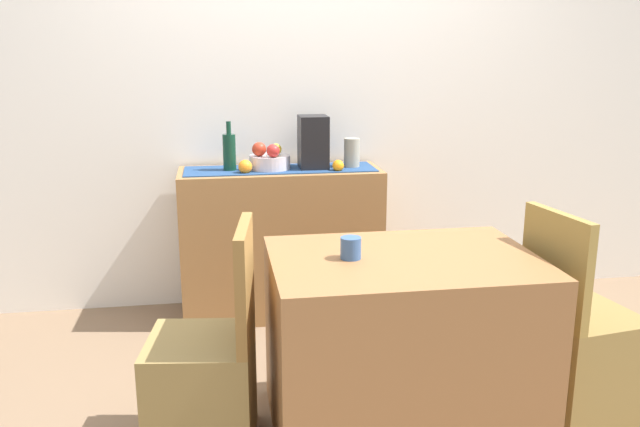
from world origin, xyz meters
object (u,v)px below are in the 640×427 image
(sideboard_console, at_px, (281,242))
(fruit_bowl, at_px, (270,162))
(wine_bottle, at_px, (229,152))
(chair_near_window, at_px, (206,382))
(chair_by_corner, at_px, (579,354))
(coffee_cup, at_px, (351,248))
(dining_table, at_px, (402,344))
(ceramic_vase, at_px, (352,153))
(coffee_maker, at_px, (313,142))

(sideboard_console, height_order, fruit_bowl, fruit_bowl)
(wine_bottle, height_order, chair_near_window, wine_bottle)
(chair_by_corner, bearing_deg, coffee_cup, 179.28)
(sideboard_console, height_order, dining_table, sideboard_console)
(wine_bottle, xyz_separation_m, ceramic_vase, (0.70, -0.00, -0.02))
(coffee_cup, distance_m, chair_by_corner, 1.12)
(fruit_bowl, relative_size, coffee_maker, 0.76)
(wine_bottle, distance_m, coffee_cup, 1.37)
(sideboard_console, relative_size, dining_table, 1.09)
(fruit_bowl, distance_m, coffee_cup, 1.31)
(coffee_maker, bearing_deg, sideboard_console, 180.00)
(wine_bottle, height_order, coffee_cup, wine_bottle)
(coffee_maker, relative_size, chair_by_corner, 0.33)
(dining_table, height_order, chair_by_corner, chair_by_corner)
(fruit_bowl, xyz_separation_m, coffee_maker, (0.25, 0.00, 0.11))
(fruit_bowl, relative_size, ceramic_vase, 1.36)
(dining_table, xyz_separation_m, coffee_cup, (-0.21, 0.01, 0.41))
(wine_bottle, bearing_deg, sideboard_console, -0.00)
(dining_table, bearing_deg, fruit_bowl, 107.63)
(dining_table, xyz_separation_m, chair_near_window, (-0.79, -0.00, -0.10))
(fruit_bowl, height_order, wine_bottle, wine_bottle)
(coffee_maker, distance_m, dining_table, 1.46)
(sideboard_console, distance_m, coffee_maker, 0.61)
(sideboard_console, bearing_deg, chair_by_corner, -48.75)
(dining_table, xyz_separation_m, chair_by_corner, (0.79, -0.00, -0.10))
(chair_near_window, bearing_deg, dining_table, 0.15)
(coffee_maker, distance_m, ceramic_vase, 0.23)
(sideboard_console, bearing_deg, coffee_cup, -83.68)
(sideboard_console, xyz_separation_m, coffee_maker, (0.19, 0.00, 0.58))
(fruit_bowl, height_order, coffee_maker, coffee_maker)
(sideboard_console, xyz_separation_m, ceramic_vase, (0.41, 0.00, 0.52))
(fruit_bowl, relative_size, chair_near_window, 0.26)
(fruit_bowl, bearing_deg, chair_by_corner, -47.34)
(chair_near_window, distance_m, chair_by_corner, 1.57)
(ceramic_vase, height_order, dining_table, ceramic_vase)
(coffee_maker, bearing_deg, fruit_bowl, 180.00)
(fruit_bowl, relative_size, chair_by_corner, 0.26)
(ceramic_vase, bearing_deg, chair_near_window, -123.01)
(coffee_maker, relative_size, coffee_cup, 3.52)
(ceramic_vase, distance_m, chair_near_window, 1.69)
(ceramic_vase, bearing_deg, coffee_maker, 180.00)
(chair_near_window, bearing_deg, ceramic_vase, 56.99)
(dining_table, relative_size, coffee_cup, 12.24)
(sideboard_console, bearing_deg, dining_table, -74.71)
(sideboard_console, bearing_deg, coffee_maker, 0.00)
(chair_by_corner, bearing_deg, coffee_maker, 126.18)
(fruit_bowl, height_order, chair_near_window, fruit_bowl)
(wine_bottle, distance_m, ceramic_vase, 0.70)
(fruit_bowl, xyz_separation_m, ceramic_vase, (0.47, 0.00, 0.04))
(coffee_maker, bearing_deg, chair_by_corner, -53.82)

